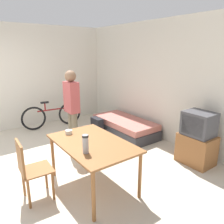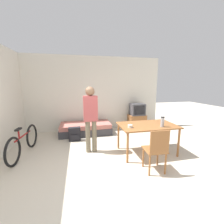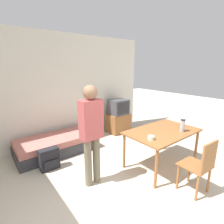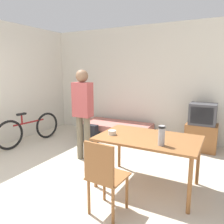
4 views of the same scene
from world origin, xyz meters
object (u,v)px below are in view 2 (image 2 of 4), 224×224
(daybed, at_px, (86,128))
(person_standing, at_px, (91,115))
(tv, at_px, (137,117))
(thermos_flask, at_px, (162,121))
(backpack, at_px, (75,134))
(dining_table, at_px, (147,127))
(mate_bowl, at_px, (130,126))
(wooden_chair, at_px, (157,149))
(bicycle, at_px, (24,142))

(daybed, height_order, person_standing, person_standing)
(daybed, xyz_separation_m, tv, (1.94, 0.11, 0.28))
(person_standing, distance_m, thermos_flask, 1.73)
(daybed, height_order, backpack, backpack)
(daybed, xyz_separation_m, thermos_flask, (1.68, -2.06, 0.68))
(person_standing, bearing_deg, dining_table, -14.62)
(thermos_flask, relative_size, backpack, 0.59)
(daybed, relative_size, mate_bowl, 15.35)
(tv, height_order, wooden_chair, tv)
(wooden_chair, relative_size, thermos_flask, 3.57)
(bicycle, height_order, mate_bowl, mate_bowl)
(dining_table, bearing_deg, thermos_flask, -44.87)
(wooden_chair, distance_m, mate_bowl, 0.82)
(person_standing, height_order, thermos_flask, person_standing)
(bicycle, distance_m, backpack, 1.38)
(thermos_flask, bearing_deg, wooden_chair, -127.34)
(dining_table, bearing_deg, backpack, 145.85)
(dining_table, relative_size, backpack, 3.29)
(person_standing, relative_size, backpack, 3.93)
(daybed, relative_size, thermos_flask, 6.95)
(bicycle, relative_size, backpack, 3.81)
(daybed, bearing_deg, mate_bowl, -64.45)
(dining_table, xyz_separation_m, wooden_chair, (-0.22, -0.86, -0.15))
(tv, xyz_separation_m, wooden_chair, (-0.73, -2.78, 0.04))
(tv, distance_m, mate_bowl, 2.31)
(wooden_chair, bearing_deg, person_standing, 133.21)
(tv, bearing_deg, dining_table, -105.02)
(daybed, bearing_deg, thermos_flask, -50.74)
(mate_bowl, bearing_deg, thermos_flask, -8.73)
(tv, xyz_separation_m, bicycle, (-3.50, -1.38, -0.14))
(tv, relative_size, dining_table, 0.71)
(thermos_flask, relative_size, mate_bowl, 2.21)
(mate_bowl, bearing_deg, dining_table, 15.11)
(wooden_chair, relative_size, person_standing, 0.54)
(person_standing, xyz_separation_m, mate_bowl, (0.86, -0.49, -0.20))
(bicycle, bearing_deg, dining_table, -10.13)
(dining_table, bearing_deg, mate_bowl, -164.89)
(wooden_chair, bearing_deg, dining_table, 75.95)
(tv, bearing_deg, bicycle, -158.42)
(bicycle, bearing_deg, mate_bowl, -15.06)
(tv, relative_size, bicycle, 0.61)
(dining_table, distance_m, mate_bowl, 0.53)
(thermos_flask, distance_m, backpack, 2.60)
(dining_table, bearing_deg, tv, 74.98)
(tv, xyz_separation_m, thermos_flask, (-0.26, -2.17, 0.41))
(bicycle, relative_size, thermos_flask, 6.41)
(tv, relative_size, thermos_flask, 3.93)
(wooden_chair, relative_size, bicycle, 0.56)
(daybed, xyz_separation_m, person_standing, (0.07, -1.45, 0.78))
(person_standing, bearing_deg, daybed, 92.66)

